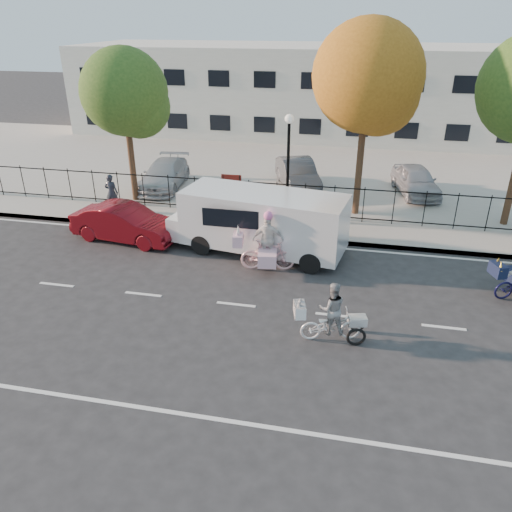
% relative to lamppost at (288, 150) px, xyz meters
% --- Properties ---
extents(ground, '(120.00, 120.00, 0.00)m').
position_rel_lamppost_xyz_m(ground, '(-0.50, -6.80, -3.11)').
color(ground, '#333334').
extents(road_markings, '(60.00, 9.52, 0.01)m').
position_rel_lamppost_xyz_m(road_markings, '(-0.50, -6.80, -3.11)').
color(road_markings, silver).
rests_on(road_markings, ground).
extents(curb, '(60.00, 0.10, 0.15)m').
position_rel_lamppost_xyz_m(curb, '(-0.50, -1.75, -3.04)').
color(curb, '#A8A399').
rests_on(curb, ground).
extents(sidewalk, '(60.00, 2.20, 0.15)m').
position_rel_lamppost_xyz_m(sidewalk, '(-0.50, -0.70, -3.04)').
color(sidewalk, '#A8A399').
rests_on(sidewalk, ground).
extents(parking_lot, '(60.00, 15.60, 0.15)m').
position_rel_lamppost_xyz_m(parking_lot, '(-0.50, 8.20, -3.04)').
color(parking_lot, '#A8A399').
rests_on(parking_lot, ground).
extents(iron_fence, '(58.00, 0.06, 1.50)m').
position_rel_lamppost_xyz_m(iron_fence, '(-0.50, 0.40, -2.21)').
color(iron_fence, black).
rests_on(iron_fence, sidewalk).
extents(building, '(34.00, 10.00, 6.00)m').
position_rel_lamppost_xyz_m(building, '(-0.50, 18.20, -0.11)').
color(building, silver).
rests_on(building, ground).
extents(lamppost, '(0.36, 0.36, 4.33)m').
position_rel_lamppost_xyz_m(lamppost, '(0.00, 0.00, 0.00)').
color(lamppost, black).
rests_on(lamppost, sidewalk).
extents(street_sign, '(0.85, 0.06, 1.80)m').
position_rel_lamppost_xyz_m(street_sign, '(-2.35, 0.00, -1.70)').
color(street_sign, black).
rests_on(street_sign, sidewalk).
extents(zebra_trike, '(1.98, 1.09, 1.70)m').
position_rel_lamppost_xyz_m(zebra_trike, '(2.41, -7.99, -2.46)').
color(zebra_trike, white).
rests_on(zebra_trike, ground).
extents(unicorn_bike, '(2.15, 1.51, 2.13)m').
position_rel_lamppost_xyz_m(unicorn_bike, '(-0.03, -4.34, -2.33)').
color(unicorn_bike, beige).
rests_on(unicorn_bike, ground).
extents(white_van, '(6.65, 3.06, 2.26)m').
position_rel_lamppost_xyz_m(white_van, '(-0.51, -3.00, -1.86)').
color(white_van, white).
rests_on(white_van, ground).
extents(red_sedan, '(4.39, 2.08, 1.39)m').
position_rel_lamppost_xyz_m(red_sedan, '(-5.80, -2.97, -2.42)').
color(red_sedan, '#5E0A11').
rests_on(red_sedan, ground).
extents(pedestrian, '(0.60, 0.40, 1.62)m').
position_rel_lamppost_xyz_m(pedestrian, '(-7.61, -0.43, -2.15)').
color(pedestrian, black).
rests_on(pedestrian, sidewalk).
extents(lot_car_a, '(2.20, 4.57, 1.28)m').
position_rel_lamppost_xyz_m(lot_car_a, '(-6.57, 3.10, -2.32)').
color(lot_car_a, '#B3B7BB').
rests_on(lot_car_a, parking_lot).
extents(lot_car_c, '(2.88, 4.57, 1.42)m').
position_rel_lamppost_xyz_m(lot_car_c, '(-0.11, 4.26, -2.25)').
color(lot_car_c, '#44464B').
rests_on(lot_car_c, parking_lot).
extents(lot_car_d, '(2.42, 4.19, 1.34)m').
position_rel_lamppost_xyz_m(lot_car_d, '(5.48, 4.56, -2.29)').
color(lot_car_d, '#A2A3A9').
rests_on(lot_car_d, parking_lot).
extents(tree_west, '(3.72, 3.71, 6.80)m').
position_rel_lamppost_xyz_m(tree_west, '(-7.12, 1.19, 1.65)').
color(tree_west, '#442D1D').
rests_on(tree_west, ground).
extents(tree_mid, '(4.32, 4.32, 7.93)m').
position_rel_lamppost_xyz_m(tree_mid, '(2.94, 1.46, 2.44)').
color(tree_mid, '#442D1D').
rests_on(tree_mid, ground).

